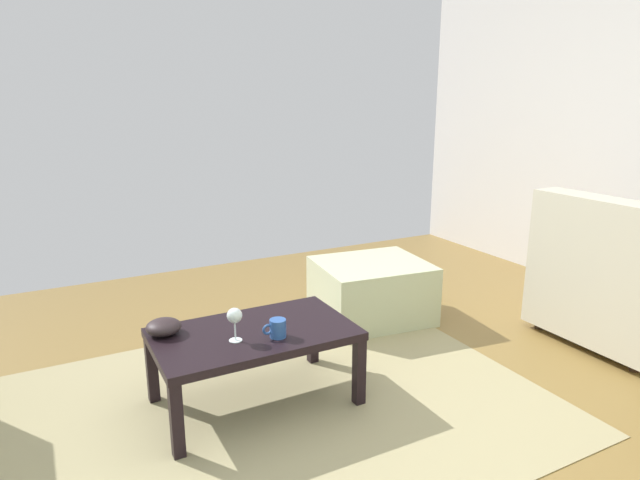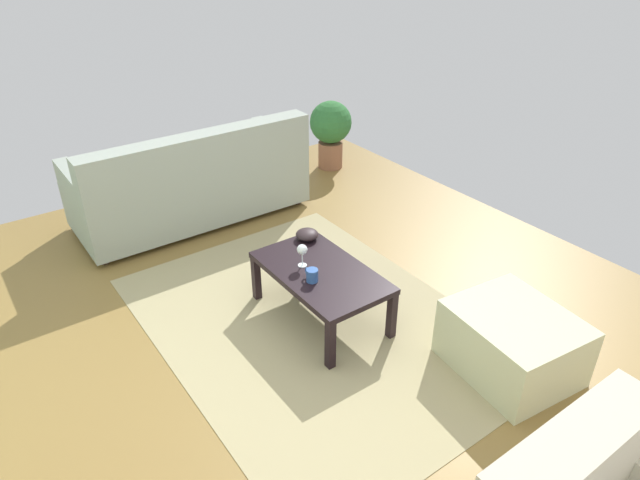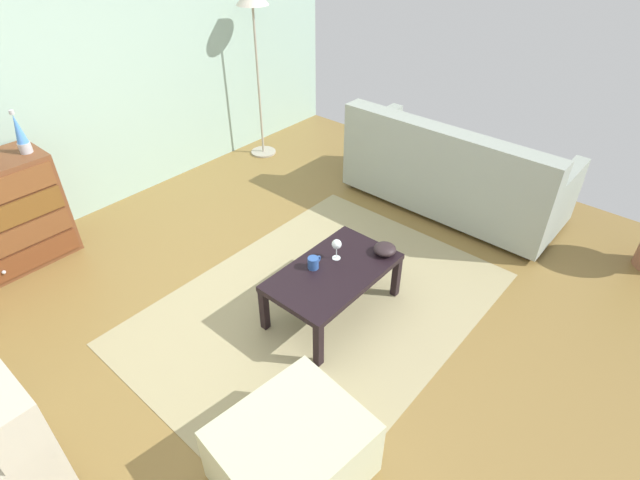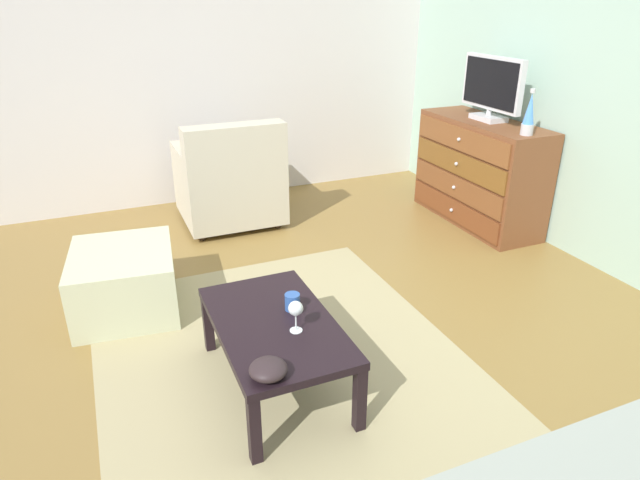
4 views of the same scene
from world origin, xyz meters
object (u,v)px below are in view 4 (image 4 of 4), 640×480
Objects in this scene: tv at (492,87)px; ottoman at (125,281)px; coffee_table at (275,330)px; bowl_decorative at (268,369)px; armchair at (230,182)px; mug at (293,302)px; lava_lamp at (529,115)px; dresser at (479,172)px; wine_glass at (296,309)px.

ottoman is (0.36, -2.94, -0.94)m from tv.
bowl_decorative reaches higher than coffee_table.
ottoman is at bearing -40.56° from armchair.
coffee_table is 0.16m from mug.
armchair is at bearing -124.16° from lava_lamp.
mug reaches higher than bowl_decorative.
ottoman is (-1.07, -0.62, -0.14)m from coffee_table.
lava_lamp reaches higher than dresser.
armchair is (-2.20, 0.35, 0.04)m from coffee_table.
bowl_decorative is at bearing -53.67° from dresser.
dresser is at bearing 126.33° from bowl_decorative.
coffee_table is 1.24m from ottoman.
tv is 3.11m from ottoman.
armchair is at bearing 173.87° from mug.
bowl_decorative is at bearing -11.03° from armchair.
lava_lamp is 2.05× the size of bowl_decorative.
dresser is 2.71m from wine_glass.
armchair reaches higher than dresser.
dresser is 2.10m from armchair.
dresser is 3.05m from bowl_decorative.
wine_glass is 2.34m from armchair.
tv is at bearing 124.30° from wine_glass.
mug reaches higher than ottoman.
bowl_decorative is (0.27, -0.22, -0.08)m from wine_glass.
tv is 2.80m from wine_glass.
mug is (1.36, -2.20, -0.71)m from tv.
wine_glass is (1.54, -2.23, 0.06)m from dresser.
coffee_table is at bearing 157.79° from bowl_decorative.
lava_lamp is at bearing 86.79° from ottoman.
bowl_decorative is at bearing -31.29° from mug.
tv is at bearing 126.10° from bowl_decorative.
armchair reaches higher than bowl_decorative.
lava_lamp is (0.52, -0.07, -0.12)m from tv.
lava_lamp is 2.37m from mug.
ottoman is at bearing -83.10° from dresser.
armchair is at bearing -111.78° from dresser.
wine_glass is at bearing 30.52° from coffee_table.
mug is 0.13× the size of armchair.
armchair is at bearing 173.09° from wine_glass.
mug is at bearing -58.17° from dresser.
lava_lamp is (0.51, -0.04, 0.58)m from dresser.
dresser reaches higher than coffee_table.
tv is 3.15m from bowl_decorative.
dresser is 3.73× the size of lava_lamp.
wine_glass is 1.40m from ottoman.
mug is (1.35, -2.18, -0.02)m from dresser.
lava_lamp reaches higher than mug.
lava_lamp is 2.40m from armchair.
coffee_table is (1.43, -2.32, -0.80)m from tv.
lava_lamp reaches higher than bowl_decorative.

